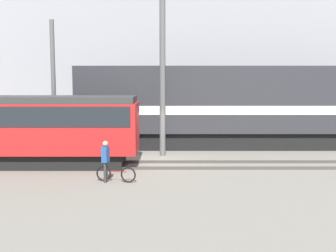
{
  "coord_description": "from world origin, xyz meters",
  "views": [
    {
      "loc": [
        0.76,
        -20.59,
        4.17
      ],
      "look_at": [
        0.74,
        -0.1,
        1.8
      ],
      "focal_mm": 45.0,
      "sensor_mm": 36.0,
      "label": 1
    }
  ],
  "objects_px": {
    "freight_locomotive": "(254,105)",
    "utility_pole_left": "(54,89)",
    "bicycle": "(116,174)",
    "utility_pole_center": "(163,75)",
    "streetcar": "(20,127)",
    "person": "(106,157)"
  },
  "relations": [
    {
      "from": "freight_locomotive",
      "to": "utility_pole_left",
      "type": "relative_size",
      "value": 2.87
    },
    {
      "from": "bicycle",
      "to": "utility_pole_left",
      "type": "relative_size",
      "value": 0.23
    },
    {
      "from": "freight_locomotive",
      "to": "utility_pole_center",
      "type": "relative_size",
      "value": 2.38
    },
    {
      "from": "freight_locomotive",
      "to": "utility_pole_center",
      "type": "bearing_deg",
      "value": -153.16
    },
    {
      "from": "utility_pole_center",
      "to": "streetcar",
      "type": "bearing_deg",
      "value": -157.67
    },
    {
      "from": "freight_locomotive",
      "to": "utility_pole_left",
      "type": "height_order",
      "value": "utility_pole_left"
    },
    {
      "from": "bicycle",
      "to": "utility_pole_center",
      "type": "distance_m",
      "value": 7.18
    },
    {
      "from": "streetcar",
      "to": "bicycle",
      "type": "height_order",
      "value": "streetcar"
    },
    {
      "from": "freight_locomotive",
      "to": "streetcar",
      "type": "height_order",
      "value": "freight_locomotive"
    },
    {
      "from": "freight_locomotive",
      "to": "person",
      "type": "distance_m",
      "value": 11.47
    },
    {
      "from": "person",
      "to": "utility_pole_left",
      "type": "bearing_deg",
      "value": 121.62
    },
    {
      "from": "utility_pole_left",
      "to": "freight_locomotive",
      "type": "bearing_deg",
      "value": 13.76
    },
    {
      "from": "utility_pole_center",
      "to": "utility_pole_left",
      "type": "bearing_deg",
      "value": 180.0
    },
    {
      "from": "utility_pole_left",
      "to": "utility_pole_center",
      "type": "xyz_separation_m",
      "value": [
        5.74,
        0.0,
        0.73
      ]
    },
    {
      "from": "streetcar",
      "to": "person",
      "type": "xyz_separation_m",
      "value": [
        4.43,
        -3.03,
        -0.88
      ]
    },
    {
      "from": "freight_locomotive",
      "to": "utility_pole_center",
      "type": "xyz_separation_m",
      "value": [
        -5.38,
        -2.72,
        1.78
      ]
    },
    {
      "from": "streetcar",
      "to": "person",
      "type": "relative_size",
      "value": 6.57
    },
    {
      "from": "freight_locomotive",
      "to": "person",
      "type": "height_order",
      "value": "freight_locomotive"
    },
    {
      "from": "bicycle",
      "to": "person",
      "type": "relative_size",
      "value": 0.98
    },
    {
      "from": "streetcar",
      "to": "person",
      "type": "height_order",
      "value": "streetcar"
    },
    {
      "from": "freight_locomotive",
      "to": "utility_pole_left",
      "type": "xyz_separation_m",
      "value": [
        -11.12,
        -2.72,
        1.05
      ]
    },
    {
      "from": "streetcar",
      "to": "utility_pole_center",
      "type": "xyz_separation_m",
      "value": [
        6.63,
        2.72,
        2.42
      ]
    }
  ]
}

